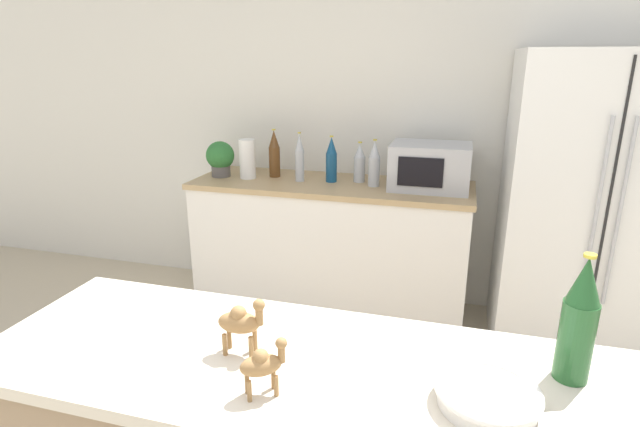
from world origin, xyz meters
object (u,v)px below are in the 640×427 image
back_bottle_0 (331,160)px  camel_figurine (241,321)px  potted_plant (220,158)px  paper_towel_roll (247,159)px  microwave (430,166)px  back_bottle_3 (274,154)px  camel_figurine_second (263,364)px  refrigerator (588,210)px  back_bottle_2 (360,163)px  back_bottle_1 (300,158)px  fruit_bowl (487,395)px  back_bottle_4 (374,164)px  wine_bottle (579,321)px

back_bottle_0 → camel_figurine: bearing=-81.9°
potted_plant → paper_towel_roll: size_ratio=0.92×
potted_plant → microwave: size_ratio=0.50×
paper_towel_roll → back_bottle_3: (0.16, 0.09, 0.02)m
back_bottle_0 → camel_figurine_second: back_bottle_0 is taller
refrigerator → camel_figurine: refrigerator is taller
refrigerator → back_bottle_2: refrigerator is taller
potted_plant → camel_figurine: bearing=-62.0°
microwave → back_bottle_2: bearing=173.4°
back_bottle_1 → back_bottle_0: bearing=10.5°
potted_plant → back_bottle_1: (0.56, 0.02, 0.02)m
fruit_bowl → back_bottle_4: bearing=106.8°
paper_towel_roll → camel_figurine: size_ratio=1.63×
microwave → back_bottle_3: size_ratio=1.47×
refrigerator → back_bottle_1: bearing=177.9°
back_bottle_4 → wine_bottle: bearing=-66.6°
potted_plant → camel_figurine: (1.06, -1.99, -0.00)m
refrigerator → potted_plant: refrigerator is taller
potted_plant → paper_towel_roll: paper_towel_roll is taller
microwave → back_bottle_0: size_ratio=1.58×
back_bottle_4 → camel_figurine: 2.01m
back_bottle_1 → back_bottle_4: bearing=0.1°
back_bottle_0 → back_bottle_1: 0.21m
fruit_bowl → camel_figurine: camel_figurine is taller
microwave → back_bottle_2: microwave is taller
potted_plant → camel_figurine: potted_plant is taller
potted_plant → back_bottle_1: back_bottle_1 is taller
refrigerator → camel_figurine_second: bearing=-118.0°
back_bottle_1 → wine_bottle: (1.31, -1.89, 0.04)m
refrigerator → potted_plant: size_ratio=7.17×
back_bottle_0 → potted_plant: bearing=-175.8°
back_bottle_0 → back_bottle_4: back_bottle_0 is taller
potted_plant → back_bottle_4: back_bottle_4 is taller
microwave → fruit_bowl: microwave is taller
camel_figurine → microwave: bearing=80.6°
wine_bottle → refrigerator: bearing=77.1°
back_bottle_3 → back_bottle_0: bearing=-5.0°
back_bottle_3 → wine_bottle: (1.51, -1.96, 0.04)m
microwave → back_bottle_1: (-0.84, -0.03, 0.01)m
potted_plant → back_bottle_0: (0.77, 0.06, 0.02)m
potted_plant → back_bottle_0: bearing=4.2°
back_bottle_1 → back_bottle_4: back_bottle_1 is taller
paper_towel_roll → back_bottle_2: back_bottle_2 is taller
refrigerator → back_bottle_1: (-1.73, 0.06, 0.19)m
back_bottle_1 → camel_figurine_second: size_ratio=2.30×
fruit_bowl → potted_plant: bearing=129.5°
camel_figurine → back_bottle_4: bearing=90.1°
back_bottle_0 → wine_bottle: bearing=-60.2°
wine_bottle → camel_figurine: 0.83m
back_bottle_2 → camel_figurine_second: back_bottle_2 is taller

